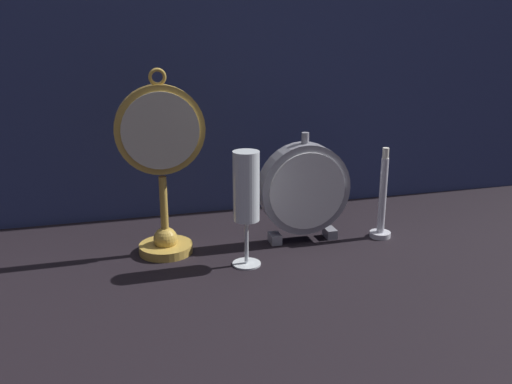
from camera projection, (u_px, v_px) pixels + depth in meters
ground_plane at (268, 268)px, 0.98m from camera, size 4.00×4.00×0.00m
fabric_backdrop_drape at (226, 78)px, 1.19m from camera, size 1.66×0.01×0.58m
pocket_watch_on_stand at (162, 169)px, 1.00m from camera, size 0.16×0.10×0.33m
mantel_clock_silver at (304, 189)px, 1.07m from camera, size 0.17×0.04×0.21m
champagne_flute at (246, 194)px, 0.95m from camera, size 0.05×0.05×0.20m
brass_candlestick at (382, 206)px, 1.10m from camera, size 0.04×0.04×0.18m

